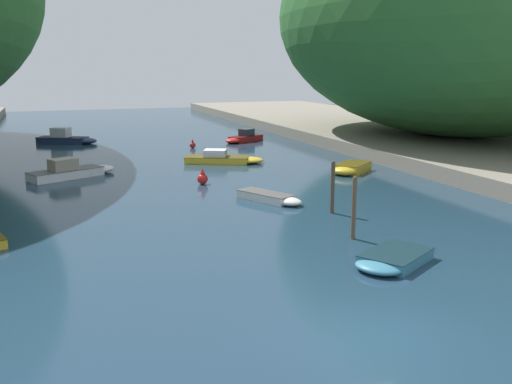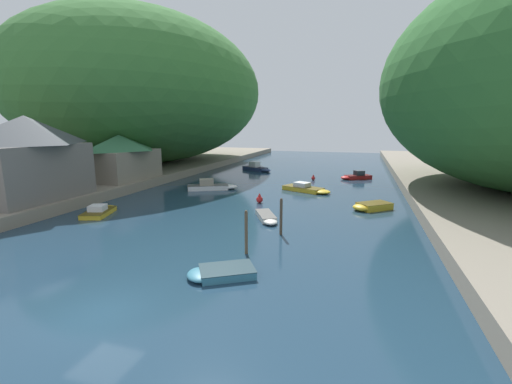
# 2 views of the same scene
# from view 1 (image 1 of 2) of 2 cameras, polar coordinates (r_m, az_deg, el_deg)

# --- Properties ---
(water_surface) EXTENTS (130.00, 130.00, 0.00)m
(water_surface) POSITION_cam_1_polar(r_m,az_deg,el_deg) (44.65, -8.30, 2.48)
(water_surface) COLOR #1E384C
(water_surface) RESTS_ON ground
(right_bank) EXTENTS (22.00, 120.00, 1.11)m
(right_bank) POSITION_cam_1_polar(r_m,az_deg,el_deg) (56.17, 19.44, 4.50)
(right_bank) COLOR gray
(right_bank) RESTS_ON ground
(hillside_right) EXTENTS (31.19, 43.66, 22.67)m
(hillside_right) POSITION_cam_1_polar(r_m,az_deg,el_deg) (58.65, 19.51, 16.47)
(hillside_right) COLOR #2D662D
(hillside_right) RESTS_ON right_bank
(boat_cabin_cruiser) EXTENTS (4.13, 3.55, 0.46)m
(boat_cabin_cruiser) POSITION_cam_1_polar(r_m,az_deg,el_deg) (23.04, 13.33, -6.62)
(boat_cabin_cruiser) COLOR teal
(boat_cabin_cruiser) RESTS_ON water_surface
(boat_small_dinghy) EXTENTS (6.61, 4.51, 1.06)m
(boat_small_dinghy) POSITION_cam_1_polar(r_m,az_deg,el_deg) (46.29, -3.13, 3.36)
(boat_small_dinghy) COLOR gold
(boat_small_dinghy) RESTS_ON water_surface
(boat_near_quay) EXTENTS (6.25, 4.63, 1.59)m
(boat_near_quay) POSITION_cam_1_polar(r_m,az_deg,el_deg) (61.10, -18.31, 5.09)
(boat_near_quay) COLOR navy
(boat_near_quay) RESTS_ON water_surface
(boat_open_rowboat) EXTENTS (4.21, 3.93, 0.65)m
(boat_open_rowboat) POSITION_cam_1_polar(r_m,az_deg,el_deg) (42.30, 9.37, 2.33)
(boat_open_rowboat) COLOR gold
(boat_open_rowboat) RESTS_ON water_surface
(boat_white_cruiser) EXTENTS (3.09, 4.47, 0.47)m
(boat_white_cruiser) POSITION_cam_1_polar(r_m,az_deg,el_deg) (32.82, 1.62, -0.57)
(boat_white_cruiser) COLOR silver
(boat_white_cruiser) RESTS_ON water_surface
(boat_navy_launch) EXTENTS (4.95, 3.97, 1.30)m
(boat_navy_launch) POSITION_cam_1_polar(r_m,az_deg,el_deg) (59.25, -1.31, 5.43)
(boat_navy_launch) COLOR red
(boat_navy_launch) RESTS_ON water_surface
(boat_moored_right) EXTENTS (6.44, 4.37, 1.39)m
(boat_moored_right) POSITION_cam_1_polar(r_m,az_deg,el_deg) (42.22, -17.76, 2.02)
(boat_moored_right) COLOR white
(boat_moored_right) RESTS_ON water_surface
(mooring_post_nearest) EXTENTS (0.20, 0.20, 2.88)m
(mooring_post_nearest) POSITION_cam_1_polar(r_m,az_deg,el_deg) (25.84, 9.76, -1.55)
(mooring_post_nearest) COLOR brown
(mooring_post_nearest) RESTS_ON water_surface
(mooring_post_second) EXTENTS (0.21, 0.21, 2.81)m
(mooring_post_second) POSITION_cam_1_polar(r_m,az_deg,el_deg) (30.27, 7.67, 0.50)
(mooring_post_second) COLOR #4C3D2D
(mooring_post_second) RESTS_ON water_surface
(channel_buoy_near) EXTENTS (0.71, 0.71, 1.06)m
(channel_buoy_near) POSITION_cam_1_polar(r_m,az_deg,el_deg) (37.84, -5.37, 1.40)
(channel_buoy_near) COLOR red
(channel_buoy_near) RESTS_ON water_surface
(channel_buoy_far) EXTENTS (0.57, 0.57, 0.86)m
(channel_buoy_far) POSITION_cam_1_polar(r_m,az_deg,el_deg) (54.89, -6.36, 4.73)
(channel_buoy_far) COLOR red
(channel_buoy_far) RESTS_ON water_surface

